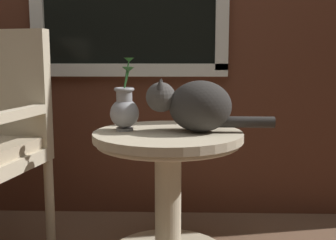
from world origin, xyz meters
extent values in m
cube|color=silver|center=(-0.08, 0.80, 0.82)|extent=(1.07, 0.03, 0.07)
cylinder|color=beige|center=(0.15, 0.24, 0.29)|extent=(0.11, 0.11, 0.51)
cylinder|color=beige|center=(0.15, 0.24, 0.56)|extent=(0.63, 0.63, 0.03)
torus|color=beige|center=(0.15, 0.24, 0.53)|extent=(0.61, 0.61, 0.02)
cylinder|color=beige|center=(-0.42, 0.38, 0.21)|extent=(0.04, 0.04, 0.42)
cube|color=beige|center=(-0.46, 0.18, 0.66)|extent=(0.13, 0.43, 0.04)
ellipsoid|color=#33302D|center=(0.28, 0.24, 0.68)|extent=(0.27, 0.22, 0.22)
sphere|color=#494643|center=(0.12, 0.25, 0.72)|extent=(0.13, 0.13, 0.13)
cone|color=#33302D|center=(0.12, 0.28, 0.78)|extent=(0.04, 0.04, 0.04)
cone|color=#33302D|center=(0.12, 0.21, 0.78)|extent=(0.04, 0.04, 0.04)
cylinder|color=#33302D|center=(0.47, 0.24, 0.62)|extent=(0.24, 0.05, 0.05)
cylinder|color=#99999E|center=(-0.04, 0.27, 0.58)|extent=(0.07, 0.07, 0.01)
ellipsoid|color=#99999E|center=(-0.04, 0.27, 0.65)|extent=(0.12, 0.12, 0.12)
cylinder|color=#99999E|center=(-0.04, 0.27, 0.73)|extent=(0.07, 0.07, 0.06)
torus|color=#99999E|center=(-0.04, 0.27, 0.75)|extent=(0.09, 0.09, 0.01)
cylinder|color=#2D662D|center=(-0.03, 0.27, 0.80)|extent=(0.03, 0.01, 0.09)
cone|color=#2D662D|center=(-0.02, 0.27, 0.84)|extent=(0.04, 0.04, 0.02)
cylinder|color=#2D662D|center=(-0.03, 0.27, 0.81)|extent=(0.03, 0.01, 0.12)
cone|color=#2D662D|center=(-0.02, 0.27, 0.88)|extent=(0.04, 0.04, 0.02)
cylinder|color=#2D662D|center=(-0.03, 0.27, 0.80)|extent=(0.02, 0.01, 0.09)
cone|color=#2D662D|center=(-0.02, 0.27, 0.84)|extent=(0.04, 0.04, 0.02)
camera|label=1|loc=(0.20, -1.45, 0.88)|focal=43.80mm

